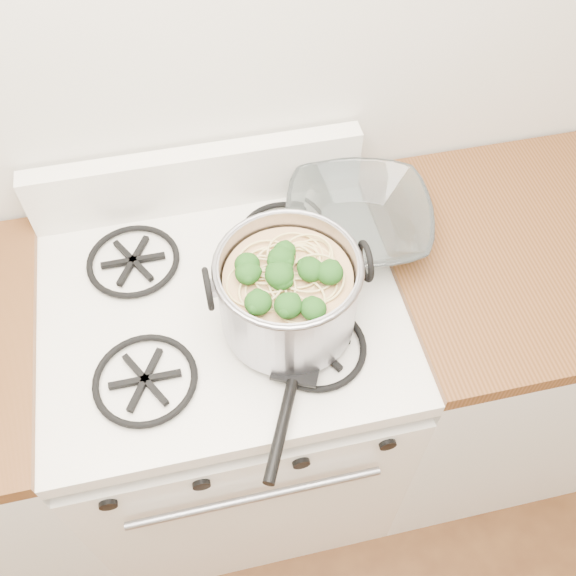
% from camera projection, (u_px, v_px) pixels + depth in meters
% --- Properties ---
extents(gas_range, '(0.76, 0.66, 0.92)m').
position_uv_depth(gas_range, '(236.00, 403.00, 1.73)').
color(gas_range, white).
rests_on(gas_range, ground).
extents(counter_left, '(0.25, 0.65, 0.92)m').
position_uv_depth(counter_left, '(41.00, 436.00, 1.65)').
color(counter_left, silver).
rests_on(counter_left, ground).
extents(counter_right, '(1.00, 0.65, 0.92)m').
position_uv_depth(counter_right, '(540.00, 337.00, 1.82)').
color(counter_right, silver).
rests_on(counter_right, ground).
extents(stock_pot, '(0.31, 0.28, 0.19)m').
position_uv_depth(stock_pot, '(288.00, 293.00, 1.23)').
color(stock_pot, '#96959D').
rests_on(stock_pot, gas_range).
extents(spatula, '(0.39, 0.40, 0.02)m').
position_uv_depth(spatula, '(298.00, 357.00, 1.24)').
color(spatula, black).
rests_on(spatula, gas_range).
extents(glass_bowl, '(0.15, 0.15, 0.03)m').
position_uv_depth(glass_bowl, '(357.00, 227.00, 1.43)').
color(glass_bowl, white).
rests_on(glass_bowl, gas_range).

